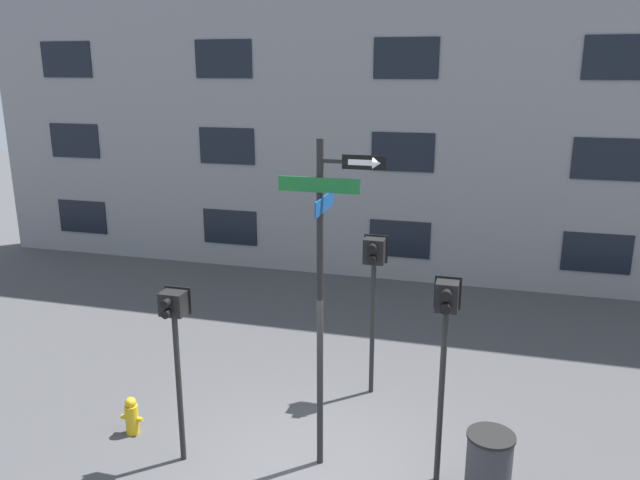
{
  "coord_description": "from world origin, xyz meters",
  "views": [
    {
      "loc": [
        2.16,
        -7.24,
        5.48
      ],
      "look_at": [
        0.1,
        0.27,
        3.32
      ],
      "focal_mm": 35.0,
      "sensor_mm": 36.0,
      "label": 1
    }
  ],
  "objects_px": {
    "pedestrian_signal_across": "(374,271)",
    "trash_bin": "(489,466)",
    "pedestrian_signal_left": "(175,330)",
    "pedestrian_signal_right": "(445,329)",
    "street_sign_pole": "(325,280)",
    "fire_hydrant": "(132,416)"
  },
  "relations": [
    {
      "from": "pedestrian_signal_left",
      "to": "pedestrian_signal_right",
      "type": "xyz_separation_m",
      "value": [
        3.58,
        0.49,
        0.22
      ]
    },
    {
      "from": "fire_hydrant",
      "to": "trash_bin",
      "type": "relative_size",
      "value": 0.65
    },
    {
      "from": "pedestrian_signal_left",
      "to": "trash_bin",
      "type": "bearing_deg",
      "value": 4.07
    },
    {
      "from": "pedestrian_signal_right",
      "to": "trash_bin",
      "type": "height_order",
      "value": "pedestrian_signal_right"
    },
    {
      "from": "pedestrian_signal_left",
      "to": "pedestrian_signal_right",
      "type": "bearing_deg",
      "value": 7.72
    },
    {
      "from": "pedestrian_signal_left",
      "to": "pedestrian_signal_across",
      "type": "relative_size",
      "value": 0.93
    },
    {
      "from": "pedestrian_signal_left",
      "to": "fire_hydrant",
      "type": "xyz_separation_m",
      "value": [
        -1.07,
        0.4,
        -1.73
      ]
    },
    {
      "from": "pedestrian_signal_across",
      "to": "trash_bin",
      "type": "distance_m",
      "value": 3.54
    },
    {
      "from": "pedestrian_signal_left",
      "to": "trash_bin",
      "type": "height_order",
      "value": "pedestrian_signal_left"
    },
    {
      "from": "pedestrian_signal_left",
      "to": "pedestrian_signal_across",
      "type": "distance_m",
      "value": 3.47
    },
    {
      "from": "pedestrian_signal_across",
      "to": "trash_bin",
      "type": "xyz_separation_m",
      "value": [
        2.0,
        -2.33,
        -1.76
      ]
    },
    {
      "from": "street_sign_pole",
      "to": "trash_bin",
      "type": "xyz_separation_m",
      "value": [
        2.26,
        -0.14,
        -2.31
      ]
    },
    {
      "from": "pedestrian_signal_left",
      "to": "pedestrian_signal_across",
      "type": "bearing_deg",
      "value": 49.44
    },
    {
      "from": "street_sign_pole",
      "to": "pedestrian_signal_left",
      "type": "bearing_deg",
      "value": -167.46
    },
    {
      "from": "fire_hydrant",
      "to": "trash_bin",
      "type": "bearing_deg",
      "value": -1.02
    },
    {
      "from": "street_sign_pole",
      "to": "pedestrian_signal_left",
      "type": "xyz_separation_m",
      "value": [
        -2.0,
        -0.44,
        -0.76
      ]
    },
    {
      "from": "street_sign_pole",
      "to": "pedestrian_signal_right",
      "type": "relative_size",
      "value": 1.59
    },
    {
      "from": "trash_bin",
      "to": "fire_hydrant",
      "type": "bearing_deg",
      "value": 178.98
    },
    {
      "from": "pedestrian_signal_across",
      "to": "fire_hydrant",
      "type": "distance_m",
      "value": 4.45
    },
    {
      "from": "pedestrian_signal_across",
      "to": "street_sign_pole",
      "type": "bearing_deg",
      "value": -96.73
    },
    {
      "from": "pedestrian_signal_across",
      "to": "fire_hydrant",
      "type": "bearing_deg",
      "value": -146.06
    },
    {
      "from": "trash_bin",
      "to": "pedestrian_signal_across",
      "type": "bearing_deg",
      "value": 130.62
    }
  ]
}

